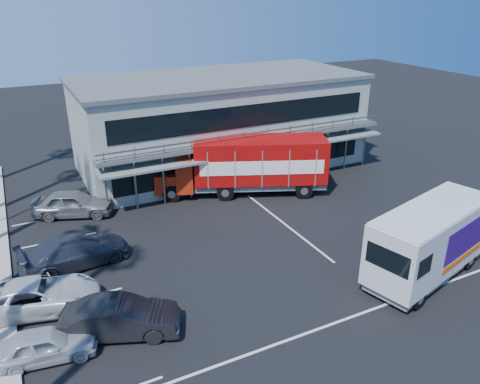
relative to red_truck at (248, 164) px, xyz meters
name	(u,v)px	position (x,y,z in m)	size (l,w,h in m)	color
ground	(283,254)	(-2.25, -8.45, -2.21)	(120.00, 120.00, 0.00)	black
building	(220,121)	(0.75, 6.49, 1.45)	(22.40, 12.00, 7.30)	gray
red_truck	(248,164)	(0.00, 0.00, 0.00)	(12.02, 7.16, 4.01)	#A5210D
white_van	(430,241)	(3.10, -13.45, -0.20)	(8.15, 4.52, 3.78)	silver
parked_car_a	(45,345)	(-14.75, -11.05, -1.54)	(1.57, 3.91, 1.33)	#B0B3B7
parked_car_b	(121,318)	(-11.75, -10.95, -1.40)	(1.71, 4.90, 1.61)	black
parked_car_c	(37,296)	(-14.75, -7.65, -1.44)	(2.53, 5.48, 1.52)	silver
parked_car_d	(75,251)	(-12.60, -4.45, -1.39)	(2.28, 5.60, 1.62)	#2D303D
parked_car_e	(73,203)	(-11.75, 1.78, -1.36)	(2.00, 4.97, 1.69)	slate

